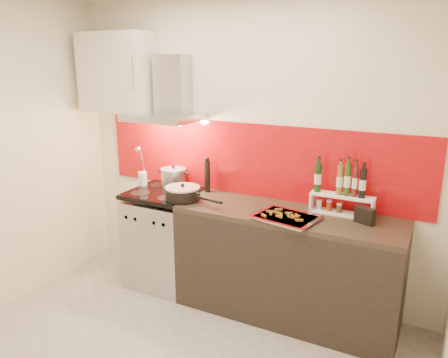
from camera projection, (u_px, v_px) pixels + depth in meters
The scene contains 13 objects.
back_wall at pixel (248, 150), 3.82m from camera, with size 3.40×0.02×2.60m, color silver.
backsplash at pixel (252, 160), 3.81m from camera, with size 3.00×0.02×0.64m, color #97080B.
range_stove at pixel (165, 239), 4.10m from camera, with size 0.60×0.60×0.91m.
counter at pixel (287, 264), 3.57m from camera, with size 1.80×0.60×0.90m.
range_hood at pixel (169, 97), 3.87m from camera, with size 0.62×0.50×0.61m.
upper_cabinet at pixel (118, 72), 4.05m from camera, with size 0.70×0.35×0.72m, color beige.
stock_pot at pixel (174, 178), 4.09m from camera, with size 0.24×0.24×0.20m.
saute_pan at pixel (183, 193), 3.74m from camera, with size 0.58×0.30×0.14m.
utensil_jar at pixel (142, 174), 4.12m from camera, with size 0.08×0.13×0.40m.
pepper_mill at pixel (207, 175), 3.95m from camera, with size 0.05×0.05×0.33m.
step_shelf at pixel (342, 193), 3.37m from camera, with size 0.49×0.13×0.41m.
caddy_box at pixel (365, 216), 3.21m from camera, with size 0.15×0.06×0.13m, color black.
baking_tray at pixel (286, 217), 3.31m from camera, with size 0.52×0.44×0.03m.
Camera 1 is at (1.54, -2.02, 2.08)m, focal length 35.00 mm.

